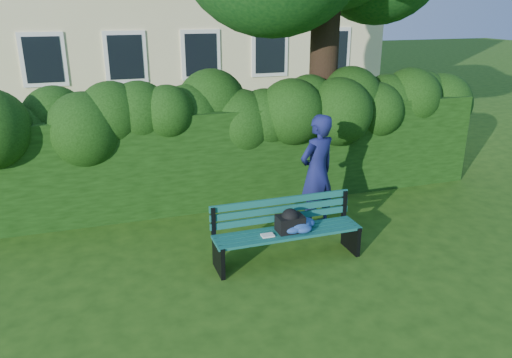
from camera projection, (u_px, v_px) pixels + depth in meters
name	position (u px, v px, depth m)	size (l,w,h in m)	color
ground	(268.00, 249.00, 7.70)	(80.00, 80.00, 0.00)	#224810
hedge	(229.00, 155.00, 9.37)	(10.00, 1.00, 1.80)	black
park_bench	(289.00, 228.00, 7.25)	(2.18, 0.57, 0.89)	#115257
man_reading	(317.00, 172.00, 8.18)	(0.71, 0.46, 1.94)	navy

